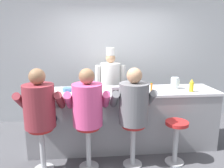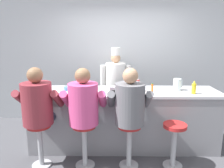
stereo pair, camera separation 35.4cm
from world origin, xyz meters
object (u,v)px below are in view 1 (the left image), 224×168
water_pitcher_clear (175,83)px  cereal_bowl (67,90)px  cook_in_whites_near (111,83)px  hot_sauce_bottle_orange (151,87)px  ketchup_bottle_red (137,84)px  coffee_mug_white (129,89)px  diner_seated_pink (88,107)px  napkin_dispenser_chrome (115,91)px  coffee_mug_blue (38,91)px  empty_stool_round (176,135)px  breakfast_plate (87,93)px  diner_seated_maroon (40,108)px  mustard_bottle_yellow (192,86)px  diner_seated_grey (133,106)px

water_pitcher_clear → cereal_bowl: 1.81m
cook_in_whites_near → hot_sauce_bottle_orange: bearing=-60.9°
ketchup_bottle_red → cereal_bowl: bearing=176.2°
coffee_mug_white → diner_seated_pink: (-0.67, -0.46, -0.13)m
coffee_mug_white → napkin_dispenser_chrome: napkin_dispenser_chrome is taller
coffee_mug_white → coffee_mug_blue: coffee_mug_white is taller
coffee_mug_blue → empty_stool_round: (2.07, -0.54, -0.59)m
breakfast_plate → empty_stool_round: (1.31, -0.47, -0.56)m
cereal_bowl → cook_in_whites_near: 1.26m
napkin_dispenser_chrome → cereal_bowl: bearing=157.2°
water_pitcher_clear → empty_stool_round: size_ratio=0.30×
diner_seated_maroon → cook_in_whites_near: size_ratio=0.89×
cereal_bowl → coffee_mug_white: size_ratio=1.10×
mustard_bottle_yellow → hot_sauce_bottle_orange: (-0.62, 0.13, -0.03)m
diner_seated_pink → napkin_dispenser_chrome: bearing=33.6°
breakfast_plate → coffee_mug_blue: bearing=174.5°
water_pitcher_clear → cook_in_whites_near: bearing=136.7°
mustard_bottle_yellow → coffee_mug_white: size_ratio=1.56×
water_pitcher_clear → diner_seated_grey: diner_seated_grey is taller
hot_sauce_bottle_orange → cook_in_whites_near: 1.21m
breakfast_plate → cereal_bowl: bearing=152.5°
ketchup_bottle_red → breakfast_plate: size_ratio=1.01×
coffee_mug_blue → cook_in_whites_near: (1.24, 1.06, -0.13)m
hot_sauce_bottle_orange → napkin_dispenser_chrome: (-0.62, -0.23, -0.00)m
water_pitcher_clear → coffee_mug_blue: size_ratio=1.41×
mustard_bottle_yellow → diner_seated_pink: bearing=-167.1°
ketchup_bottle_red → mustard_bottle_yellow: size_ratio=1.19×
napkin_dispenser_chrome → cook_in_whites_near: (0.04, 1.28, -0.16)m
water_pitcher_clear → diner_seated_maroon: (-2.12, -0.60, -0.18)m
mustard_bottle_yellow → diner_seated_pink: diner_seated_pink is taller
cereal_bowl → empty_stool_round: 1.84m
hot_sauce_bottle_orange → cereal_bowl: hot_sauce_bottle_orange is taller
mustard_bottle_yellow → napkin_dispenser_chrome: (-1.25, -0.10, -0.03)m
coffee_mug_blue → hot_sauce_bottle_orange: bearing=0.2°
coffee_mug_blue → napkin_dispenser_chrome: bearing=-10.6°
cereal_bowl → diner_seated_pink: 0.70m
ketchup_bottle_red → napkin_dispenser_chrome: bearing=-147.4°
coffee_mug_blue → diner_seated_maroon: bearing=-74.7°
ketchup_bottle_red → coffee_mug_blue: bearing=-179.3°
hot_sauce_bottle_orange → empty_stool_round: bearing=-65.6°
mustard_bottle_yellow → water_pitcher_clear: size_ratio=1.08×
mustard_bottle_yellow → napkin_dispenser_chrome: 1.25m
empty_stool_round → cook_in_whites_near: cook_in_whites_near is taller
coffee_mug_white → hot_sauce_bottle_orange: bearing=7.6°
mustard_bottle_yellow → cereal_bowl: (-2.01, 0.22, -0.07)m
breakfast_plate → diner_seated_grey: bearing=-33.1°
ketchup_bottle_red → hot_sauce_bottle_orange: (0.24, -0.01, -0.05)m
empty_stool_round → cook_in_whites_near: (-0.83, 1.60, 0.46)m
ketchup_bottle_red → diner_seated_grey: size_ratio=0.17×
diner_seated_grey → breakfast_plate: bearing=146.9°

